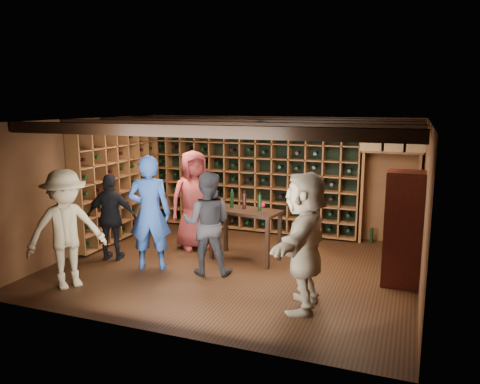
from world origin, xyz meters
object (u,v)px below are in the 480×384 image
at_px(tasting_table, 245,216).
at_px(guest_red_floral, 194,200).
at_px(guest_woman_black, 112,217).
at_px(guest_khaki, 66,229).
at_px(man_grey_suit, 207,223).
at_px(guest_beige, 305,241).
at_px(display_cabinet, 403,231).
at_px(man_blue_shirt, 150,213).

bearing_deg(tasting_table, guest_red_floral, 173.75).
bearing_deg(guest_woman_black, guest_khaki, 81.59).
bearing_deg(guest_red_floral, tasting_table, -59.83).
relative_size(man_grey_suit, guest_red_floral, 0.89).
height_order(guest_khaki, guest_beige, guest_beige).
distance_m(display_cabinet, tasting_table, 2.67).
bearing_deg(guest_beige, man_grey_suit, -116.17).
bearing_deg(guest_beige, man_blue_shirt, -105.87).
relative_size(guest_beige, tasting_table, 1.47).
height_order(guest_red_floral, guest_woman_black, guest_red_floral).
xyz_separation_m(display_cabinet, man_blue_shirt, (-4.00, -0.73, 0.11)).
height_order(guest_woman_black, guest_khaki, guest_khaki).
distance_m(guest_woman_black, guest_beige, 3.75).
bearing_deg(display_cabinet, man_blue_shirt, -169.66).
xyz_separation_m(man_grey_suit, guest_woman_black, (-1.88, 0.02, -0.07)).
xyz_separation_m(display_cabinet, tasting_table, (-2.65, 0.26, -0.05)).
bearing_deg(guest_red_floral, guest_beige, -81.89).
bearing_deg(guest_khaki, man_grey_suit, -18.67).
xyz_separation_m(guest_red_floral, guest_khaki, (-0.94, -2.44, -0.04)).
relative_size(display_cabinet, guest_woman_black, 1.12).
relative_size(display_cabinet, tasting_table, 1.35).
bearing_deg(display_cabinet, guest_woman_black, -173.24).
height_order(man_blue_shirt, man_grey_suit, man_blue_shirt).
xyz_separation_m(display_cabinet, man_grey_suit, (-3.00, -0.60, -0.01)).
bearing_deg(tasting_table, man_blue_shirt, -135.51).
xyz_separation_m(man_grey_suit, guest_beige, (1.79, -0.77, 0.10)).
bearing_deg(man_grey_suit, man_blue_shirt, -7.47).
bearing_deg(guest_beige, display_cabinet, 135.44).
relative_size(guest_khaki, guest_beige, 0.96).
relative_size(display_cabinet, guest_beige, 0.92).
relative_size(man_blue_shirt, guest_khaki, 1.07).
bearing_deg(man_blue_shirt, display_cabinet, 169.62).
bearing_deg(man_blue_shirt, guest_woman_black, -30.50).
bearing_deg(guest_khaki, guest_woman_black, 40.74).
distance_m(man_grey_suit, guest_woman_black, 1.88).
distance_m(man_grey_suit, guest_khaki, 2.17).
distance_m(guest_beige, tasting_table, 2.18).
relative_size(display_cabinet, guest_khaki, 0.96).
relative_size(guest_woman_black, guest_khaki, 0.86).
bearing_deg(man_grey_suit, guest_khaki, 21.46).
bearing_deg(tasting_table, guest_woman_black, -151.16).
xyz_separation_m(man_blue_shirt, tasting_table, (1.35, 0.99, -0.16)).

